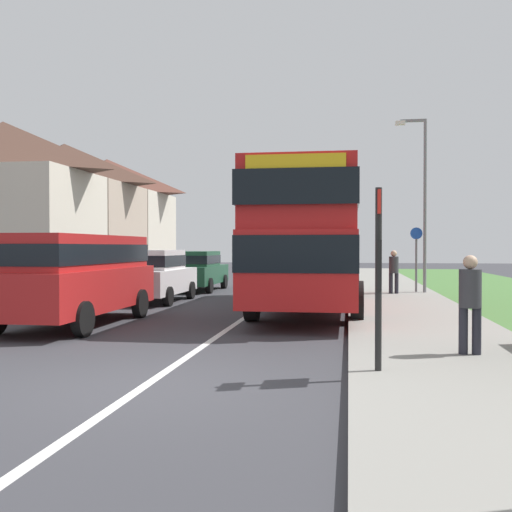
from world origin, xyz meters
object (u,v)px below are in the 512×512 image
Objects in this scene: pedestrian_at_stop at (470,300)px; bus_stop_sign at (378,266)px; pedestrian_walking_away at (394,270)px; double_decker_bus at (312,235)px; parked_van_red at (75,271)px; cycle_route_sign at (416,257)px; parked_car_dark_green at (196,269)px; street_lamp_mid at (422,193)px; parked_car_white at (154,274)px.

bus_stop_sign is (-1.47, -1.45, 0.56)m from pedestrian_at_stop.
double_decker_bus is at bearing -119.11° from pedestrian_walking_away.
pedestrian_walking_away is 0.64× the size of bus_stop_sign.
parked_van_red is at bearing 158.69° from pedestrian_at_stop.
bus_stop_sign is at bearing -98.15° from cycle_route_sign.
pedestrian_walking_away is 0.66× the size of cycle_route_sign.
parked_van_red is 8.66m from pedestrian_at_stop.
street_lamp_mid reaches higher than parked_car_dark_green.
double_decker_bus is at bearing 99.28° from bus_stop_sign.
street_lamp_mid is at bearing 56.11° from double_decker_bus.
pedestrian_at_stop is (8.04, -14.00, 0.08)m from parked_car_dark_green.
parked_car_dark_green is at bearing 173.40° from street_lamp_mid.
street_lamp_mid reaches higher than double_decker_bus.
double_decker_bus is 8.08m from pedestrian_at_stop.
cycle_route_sign is (0.89, 0.94, 0.45)m from pedestrian_walking_away.
bus_stop_sign is at bearing -80.72° from double_decker_bus.
parked_car_white is at bearing -153.94° from cycle_route_sign.
parked_car_dark_green is at bearing 89.89° from parked_van_red.
street_lamp_mid is (0.17, -0.18, 2.36)m from cycle_route_sign.
bus_stop_sign reaches higher than parked_car_white.
pedestrian_at_stop is (8.12, -8.88, 0.05)m from parked_car_white.
pedestrian_at_stop is at bearing 44.48° from bus_stop_sign.
parked_car_dark_green is 7.97m from pedestrian_walking_away.
parked_car_white is at bearing 164.54° from double_decker_bus.
pedestrian_walking_away is (7.79, 9.07, -0.26)m from parked_van_red.
bus_stop_sign is (6.65, -10.33, 0.61)m from parked_car_white.
street_lamp_mid is at bearing 81.09° from bus_stop_sign.
parked_car_white reaches higher than parked_car_dark_green.
parked_car_dark_green is 9.35m from street_lamp_mid.
double_decker_bus reaches higher than bus_stop_sign.
parked_car_dark_green is at bearing 167.11° from pedestrian_walking_away.
pedestrian_at_stop is at bearing -47.56° from parked_car_white.
pedestrian_walking_away is at bearing 49.35° from parked_van_red.
pedestrian_walking_away is (-0.27, 12.22, 0.00)m from pedestrian_at_stop.
double_decker_bus is 9.03m from bus_stop_sign.
double_decker_bus is 6.76m from cycle_route_sign.
cycle_route_sign is at bearing 81.85° from bus_stop_sign.
parked_van_red is 2.04× the size of bus_stop_sign.
double_decker_bus is 6.43× the size of pedestrian_at_stop.
parked_car_white is at bearing -155.32° from street_lamp_mid.
pedestrian_at_stop is 0.66× the size of cycle_route_sign.
bus_stop_sign reaches higher than pedestrian_at_stop.
parked_van_red is at bearing 145.12° from bus_stop_sign.
double_decker_bus reaches higher than cycle_route_sign.
cycle_route_sign is at bearing -5.56° from parked_car_dark_green.
bus_stop_sign is 14.75m from cycle_route_sign.
parked_car_dark_green is at bearing 119.88° from pedestrian_at_stop.
double_decker_bus is at bearing 39.95° from parked_van_red.
bus_stop_sign is at bearing -57.24° from parked_car_white.
pedestrian_at_stop is (8.06, -3.14, -0.26)m from parked_van_red.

